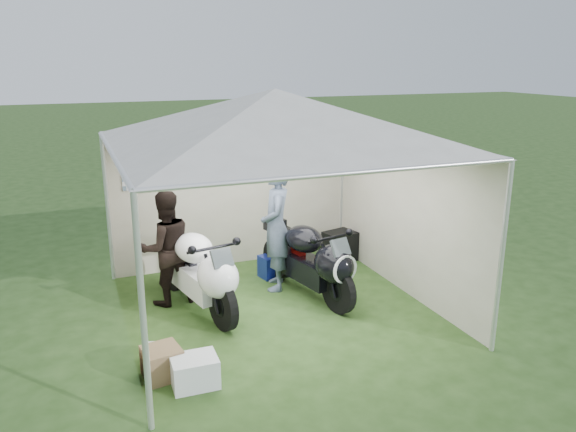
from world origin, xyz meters
name	(u,v)px	position (x,y,z in m)	size (l,w,h in m)	color
ground	(276,309)	(0.00, 0.00, 0.00)	(80.00, 80.00, 0.00)	#274517
canopy_tent	(274,123)	(0.00, 0.03, 2.58)	(5.66, 5.66, 3.00)	silver
motorcycle_white	(200,269)	(-0.98, 0.34, 0.61)	(0.79, 2.20, 1.09)	black
motorcycle_black	(311,258)	(0.62, 0.23, 0.59)	(0.77, 2.13, 1.06)	black
paddock_stand	(274,265)	(0.41, 1.18, 0.18)	(0.47, 0.29, 0.35)	#1E30AF
person_dark_jacket	(166,248)	(-1.34, 0.79, 0.82)	(0.79, 0.62, 1.63)	black
person_blue_jacket	(276,227)	(0.28, 0.74, 0.96)	(0.70, 0.46, 1.91)	slate
equipment_box	(340,246)	(1.70, 1.44, 0.25)	(0.51, 0.41, 0.51)	black
crate_0	(195,371)	(-1.46, -1.43, 0.16)	(0.48, 0.38, 0.32)	silver
crate_1	(162,363)	(-1.75, -1.14, 0.17)	(0.38, 0.38, 0.34)	brown
crate_2	(158,354)	(-1.75, -0.80, 0.10)	(0.27, 0.23, 0.20)	silver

